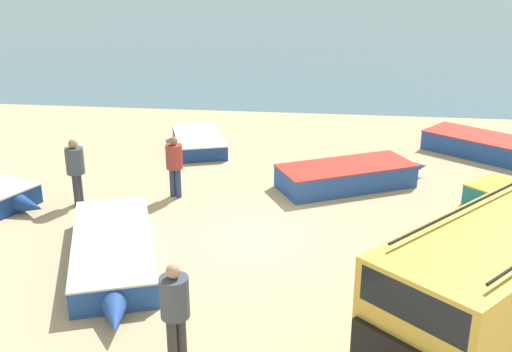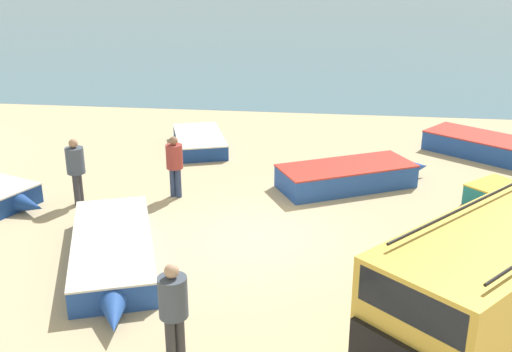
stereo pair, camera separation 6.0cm
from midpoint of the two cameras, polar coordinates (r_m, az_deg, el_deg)
ground_plane at (r=14.01m, az=0.02°, el=-5.93°), size 200.00×200.00×0.00m
sea_water at (r=64.80m, az=5.93°, el=14.61°), size 120.00×80.00×0.01m
parked_van at (r=10.93m, az=22.26°, el=-8.83°), size 5.07×5.37×2.20m
fishing_rowboat_0 at (r=17.20m, az=8.92°, el=0.08°), size 4.59×3.12×0.66m
fishing_rowboat_1 at (r=20.91m, az=21.62°, el=2.50°), size 4.60×3.85×0.65m
fishing_rowboat_2 at (r=13.14m, az=-13.57°, el=-7.03°), size 3.05×5.29×0.57m
fishing_rowboat_4 at (r=20.59m, az=-5.60°, el=3.37°), size 2.47×3.86×0.50m
fisherman_0 at (r=9.63m, az=-7.91°, el=-12.06°), size 0.47×0.47×1.77m
fisherman_1 at (r=16.19m, az=-16.93°, el=0.93°), size 0.47×0.47×1.79m
fisherman_2 at (r=16.15m, az=-7.89°, el=1.39°), size 0.45×0.45×1.71m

